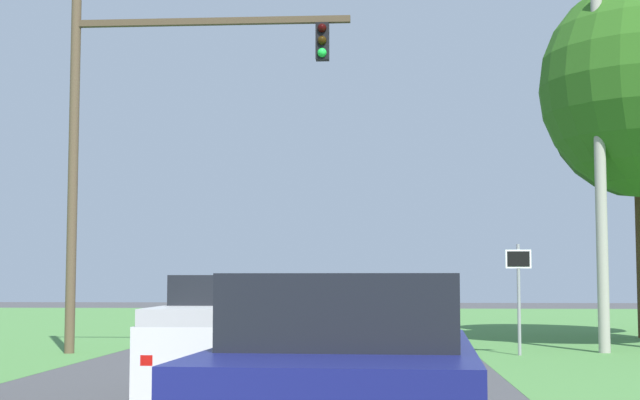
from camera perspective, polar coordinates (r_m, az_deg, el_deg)
name	(u,v)px	position (r m, az deg, el deg)	size (l,w,h in m)	color
ground_plane	(239,397)	(14.92, -4.80, -11.51)	(120.00, 120.00, 0.00)	#424244
red_suv_near	(350,379)	(7.93, 1.77, -10.53)	(2.35, 4.55, 1.81)	navy
pickup_truck_lead	(248,338)	(13.62, -4.25, -8.15)	(2.46, 5.65, 1.82)	silver
traffic_light	(139,121)	(23.93, -10.63, 4.59)	(6.89, 0.40, 8.65)	brown
keep_moving_sign	(519,284)	(23.16, 11.66, -4.89)	(0.60, 0.09, 2.60)	gray
utility_pole_right	(600,168)	(24.60, 16.23, 1.82)	(0.28, 0.28, 8.98)	#9E998E
extra_tree_1	(638,109)	(31.41, 18.29, 5.11)	(5.47, 5.47, 9.75)	#4C351E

